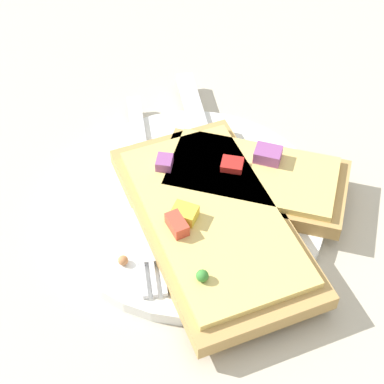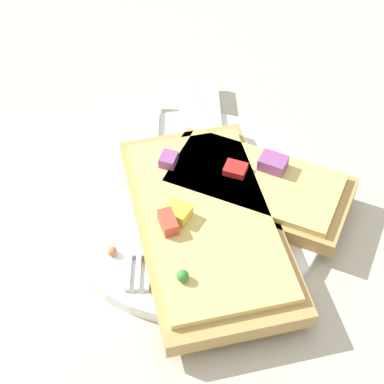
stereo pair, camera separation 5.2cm
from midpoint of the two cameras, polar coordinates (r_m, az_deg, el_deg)
name	(u,v)px [view 1 (the left image)]	position (r m, az deg, el deg)	size (l,w,h in m)	color
ground_plane	(192,209)	(0.54, -2.77, -1.70)	(4.00, 4.00, 0.00)	#BCB29E
plate	(192,205)	(0.54, -2.79, -1.29)	(0.22, 0.22, 0.01)	white
fork	(147,195)	(0.53, -6.85, -0.44)	(0.10, 0.22, 0.01)	silver
knife	(203,141)	(0.57, -1.62, 4.41)	(0.09, 0.22, 0.01)	silver
pizza_slice_main	(209,222)	(0.50, -1.42, -2.87)	(0.13, 0.21, 0.03)	tan
pizza_slice_corner	(252,179)	(0.53, 2.60, 1.05)	(0.17, 0.16, 0.03)	tan
crumb_scatter	(172,194)	(0.53, -4.62, -0.33)	(0.11, 0.10, 0.01)	tan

